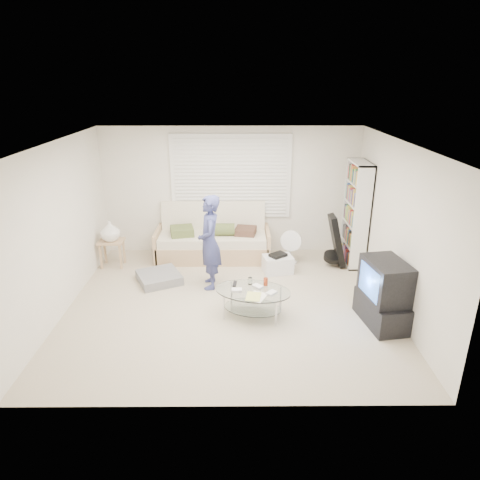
{
  "coord_description": "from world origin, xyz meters",
  "views": [
    {
      "loc": [
        0.12,
        -5.95,
        3.35
      ],
      "look_at": [
        0.16,
        0.3,
        0.96
      ],
      "focal_mm": 32.0,
      "sensor_mm": 36.0,
      "label": 1
    }
  ],
  "objects_px": {
    "tv_unit": "(383,294)",
    "futon_sofa": "(213,241)",
    "bookshelf": "(356,214)",
    "coffee_table": "(253,295)"
  },
  "relations": [
    {
      "from": "futon_sofa",
      "to": "bookshelf",
      "type": "height_order",
      "value": "bookshelf"
    },
    {
      "from": "tv_unit",
      "to": "coffee_table",
      "type": "relative_size",
      "value": 0.77
    },
    {
      "from": "coffee_table",
      "to": "futon_sofa",
      "type": "bearing_deg",
      "value": 107.72
    },
    {
      "from": "bookshelf",
      "to": "coffee_table",
      "type": "relative_size",
      "value": 1.55
    },
    {
      "from": "futon_sofa",
      "to": "bookshelf",
      "type": "bearing_deg",
      "value": -5.57
    },
    {
      "from": "futon_sofa",
      "to": "bookshelf",
      "type": "xyz_separation_m",
      "value": [
        2.68,
        -0.26,
        0.62
      ]
    },
    {
      "from": "tv_unit",
      "to": "bookshelf",
      "type": "bearing_deg",
      "value": 86.72
    },
    {
      "from": "bookshelf",
      "to": "coffee_table",
      "type": "distance_m",
      "value": 2.85
    },
    {
      "from": "tv_unit",
      "to": "futon_sofa",
      "type": "bearing_deg",
      "value": 136.25
    },
    {
      "from": "futon_sofa",
      "to": "coffee_table",
      "type": "height_order",
      "value": "futon_sofa"
    }
  ]
}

